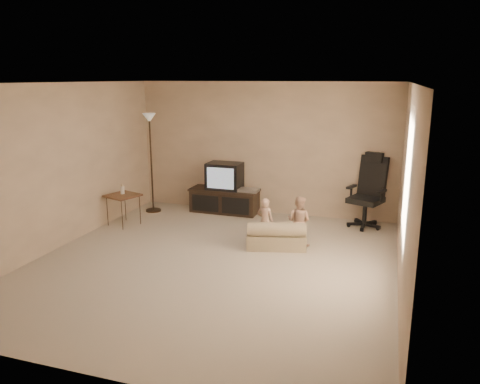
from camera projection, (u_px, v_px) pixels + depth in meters
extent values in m
plane|color=#B0A38C|center=(213.00, 263.00, 6.66)|extent=(5.50, 5.50, 0.00)
plane|color=white|center=(210.00, 83.00, 6.06)|extent=(5.50, 5.50, 0.00)
plane|color=tan|center=(264.00, 149.00, 8.90)|extent=(5.00, 0.00, 5.00)
plane|color=tan|center=(90.00, 244.00, 3.82)|extent=(5.00, 0.00, 5.00)
plane|color=tan|center=(59.00, 167.00, 7.10)|extent=(0.00, 5.50, 5.50)
plane|color=tan|center=(406.00, 190.00, 5.61)|extent=(0.00, 5.50, 5.50)
cube|color=black|center=(224.00, 202.00, 9.12)|extent=(1.31, 0.48, 0.42)
cube|color=black|center=(224.00, 190.00, 9.06)|extent=(1.35, 0.52, 0.04)
cube|color=black|center=(205.00, 203.00, 9.00)|extent=(0.54, 0.02, 0.32)
cube|color=black|center=(235.00, 206.00, 8.81)|extent=(0.54, 0.02, 0.32)
cube|color=black|center=(225.00, 176.00, 9.02)|extent=(0.66, 0.47, 0.51)
cube|color=white|center=(220.00, 178.00, 8.80)|extent=(0.53, 0.02, 0.40)
cube|color=#BBBBBE|center=(249.00, 190.00, 8.85)|extent=(0.38, 0.26, 0.06)
cylinder|color=black|center=(365.00, 213.00, 8.19)|extent=(0.07, 0.07, 0.41)
cube|color=black|center=(366.00, 200.00, 8.13)|extent=(0.67, 0.67, 0.09)
cube|color=black|center=(373.00, 176.00, 8.22)|extent=(0.53, 0.35, 0.73)
cube|color=black|center=(374.00, 157.00, 8.14)|extent=(0.33, 0.21, 0.17)
cube|color=black|center=(351.00, 187.00, 8.26)|extent=(0.17, 0.30, 0.04)
cube|color=black|center=(382.00, 191.00, 7.91)|extent=(0.17, 0.30, 0.04)
cube|color=brown|center=(123.00, 196.00, 8.25)|extent=(0.64, 0.64, 0.03)
cylinder|color=#2E2114|center=(107.00, 211.00, 8.27)|extent=(0.01, 0.01, 0.55)
cylinder|color=#2E2114|center=(122.00, 215.00, 8.04)|extent=(0.01, 0.01, 0.55)
cylinder|color=#2E2114|center=(125.00, 206.00, 8.58)|extent=(0.01, 0.01, 0.55)
cylinder|color=#2E2114|center=(140.00, 210.00, 8.35)|extent=(0.01, 0.01, 0.55)
cylinder|color=silver|center=(122.00, 190.00, 8.29)|extent=(0.07, 0.07, 0.14)
cone|color=#D3B78A|center=(122.00, 185.00, 8.26)|extent=(0.06, 0.06, 0.05)
cylinder|color=#2E2114|center=(153.00, 210.00, 9.23)|extent=(0.30, 0.30, 0.03)
cylinder|color=#2E2114|center=(151.00, 166.00, 9.02)|extent=(0.03, 0.03, 1.81)
cone|color=beige|center=(149.00, 118.00, 8.80)|extent=(0.26, 0.26, 0.17)
cube|color=gray|center=(276.00, 240.00, 7.26)|extent=(1.00, 0.70, 0.24)
cylinder|color=gray|center=(277.00, 230.00, 7.06)|extent=(0.91, 0.43, 0.22)
imported|color=tan|center=(265.00, 221.00, 7.33)|extent=(0.30, 0.24, 0.75)
imported|color=tan|center=(299.00, 221.00, 7.27)|extent=(0.42, 0.29, 0.79)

